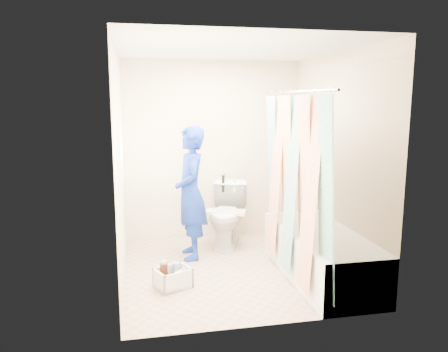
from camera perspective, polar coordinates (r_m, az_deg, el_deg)
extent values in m
plane|color=tan|center=(5.04, 1.26, -11.92)|extent=(2.60, 2.60, 0.00)
cube|color=silver|center=(4.71, 1.37, 16.33)|extent=(2.40, 2.60, 0.02)
cube|color=beige|center=(5.99, -1.42, 3.45)|extent=(2.40, 0.02, 2.40)
cube|color=beige|center=(3.49, 6.00, -1.26)|extent=(2.40, 0.02, 2.40)
cube|color=beige|center=(4.62, -13.39, 1.26)|extent=(0.02, 2.60, 2.40)
cube|color=beige|center=(5.12, 14.53, 2.04)|extent=(0.02, 2.60, 2.40)
cube|color=white|center=(4.83, 12.46, -9.99)|extent=(0.70, 1.75, 0.50)
cube|color=white|center=(4.76, 12.55, -7.61)|extent=(0.58, 1.63, 0.06)
cylinder|color=silver|center=(4.42, 9.30, 10.78)|extent=(0.02, 1.90, 0.02)
cube|color=silver|center=(4.50, 8.97, -1.14)|extent=(0.06, 1.75, 1.80)
imported|color=white|center=(5.67, 0.42, -5.09)|extent=(0.70, 0.90, 0.81)
cube|color=white|center=(5.53, 0.22, -4.73)|extent=(0.54, 0.38, 0.04)
cylinder|color=black|center=(5.81, -0.11, -0.95)|extent=(0.04, 0.04, 0.24)
cylinder|color=gold|center=(5.79, -0.11, 0.31)|extent=(0.06, 0.06, 0.03)
cylinder|color=silver|center=(5.79, 1.37, -1.21)|extent=(0.03, 0.03, 0.19)
imported|color=navy|center=(5.17, -4.36, -2.25)|extent=(0.39, 0.58, 1.57)
cube|color=silver|center=(4.58, -6.65, -14.05)|extent=(0.41, 0.38, 0.03)
cube|color=silver|center=(4.49, -8.47, -13.49)|extent=(0.13, 0.25, 0.20)
cube|color=silver|center=(4.62, -4.94, -12.70)|extent=(0.13, 0.25, 0.20)
cube|color=silver|center=(4.45, -5.91, -13.62)|extent=(0.31, 0.15, 0.20)
cube|color=silver|center=(4.65, -7.41, -12.59)|extent=(0.31, 0.15, 0.20)
cylinder|color=#431F0D|center=(4.54, -7.84, -12.59)|extent=(0.08, 0.08, 0.22)
cylinder|color=white|center=(4.61, -6.28, -12.32)|extent=(0.07, 0.07, 0.20)
cylinder|color=#F4E6BF|center=(4.51, -6.08, -13.21)|extent=(0.05, 0.05, 0.14)
cylinder|color=#431F0D|center=(4.48, -7.15, -13.97)|extent=(0.07, 0.07, 0.07)
cylinder|color=gold|center=(4.46, -7.16, -13.50)|extent=(0.07, 0.07, 0.01)
imported|color=silver|center=(4.54, -5.28, -12.57)|extent=(0.14, 0.14, 0.21)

